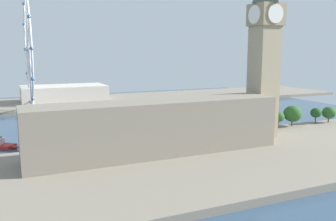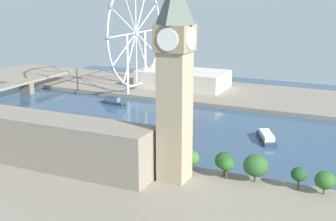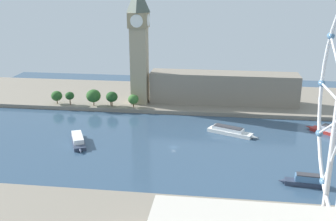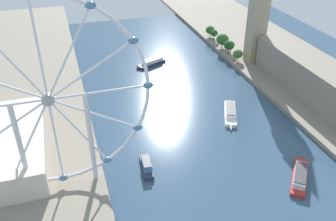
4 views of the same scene
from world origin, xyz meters
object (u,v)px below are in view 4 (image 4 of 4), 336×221
(ferris_wheel, at_px, (48,101))
(clock_tower, at_px, (260,4))
(tour_boat_3, at_px, (300,176))
(tour_boat_0, at_px, (230,113))
(riverside_hall, at_px, (5,146))
(tour_boat_2, at_px, (146,165))
(parliament_block, at_px, (312,79))
(tour_boat_1, at_px, (151,62))

(ferris_wheel, bearing_deg, clock_tower, -146.16)
(clock_tower, height_order, tour_boat_3, clock_tower)
(tour_boat_0, bearing_deg, riverside_hall, -63.21)
(ferris_wheel, xyz_separation_m, tour_boat_3, (-118.57, 29.23, -49.23))
(clock_tower, height_order, ferris_wheel, ferris_wheel)
(ferris_wheel, distance_m, tour_boat_2, 65.70)
(tour_boat_3, bearing_deg, tour_boat_2, 105.21)
(clock_tower, relative_size, tour_boat_2, 3.96)
(parliament_block, relative_size, tour_boat_3, 3.88)
(tour_boat_1, bearing_deg, clock_tower, 139.66)
(clock_tower, bearing_deg, riverside_hall, 22.32)
(ferris_wheel, bearing_deg, tour_boat_0, -160.52)
(tour_boat_1, bearing_deg, ferris_wheel, 33.64)
(tour_boat_1, distance_m, tour_boat_3, 167.88)
(parliament_block, height_order, ferris_wheel, ferris_wheel)
(tour_boat_2, distance_m, tour_boat_3, 81.61)
(parliament_block, height_order, tour_boat_1, parliament_block)
(tour_boat_2, bearing_deg, tour_boat_1, -10.44)
(tour_boat_0, bearing_deg, parliament_block, 118.16)
(riverside_hall, bearing_deg, ferris_wheel, 132.24)
(parliament_block, bearing_deg, riverside_hall, 3.62)
(tour_boat_1, bearing_deg, parliament_block, 111.04)
(ferris_wheel, distance_m, tour_boat_3, 131.67)
(tour_boat_2, bearing_deg, riverside_hall, 74.07)
(tour_boat_2, bearing_deg, tour_boat_3, -107.51)
(tour_boat_1, distance_m, tour_boat_2, 137.02)
(parliament_block, xyz_separation_m, tour_boat_0, (64.44, 5.13, -13.15))
(clock_tower, bearing_deg, tour_boat_0, 52.56)
(tour_boat_1, bearing_deg, riverside_hall, 17.96)
(clock_tower, xyz_separation_m, ferris_wheel, (166.30, 111.49, 0.31))
(clock_tower, distance_m, tour_boat_3, 156.44)
(parliament_block, xyz_separation_m, tour_boat_3, (56.88, 73.63, -12.92))
(parliament_block, height_order, tour_boat_2, parliament_block)
(clock_tower, xyz_separation_m, tour_boat_3, (47.74, 140.72, -48.93))
(ferris_wheel, relative_size, riverside_hall, 1.24)
(riverside_hall, xyz_separation_m, tour_boat_2, (-72.13, 28.58, -7.99))
(parliament_block, distance_m, ferris_wheel, 184.58)
(ferris_wheel, relative_size, tour_boat_2, 4.10)
(clock_tower, relative_size, ferris_wheel, 0.97)
(ferris_wheel, distance_m, riverside_hall, 59.15)
(riverside_hall, height_order, tour_boat_1, riverside_hall)
(ferris_wheel, bearing_deg, riverside_hall, -47.76)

